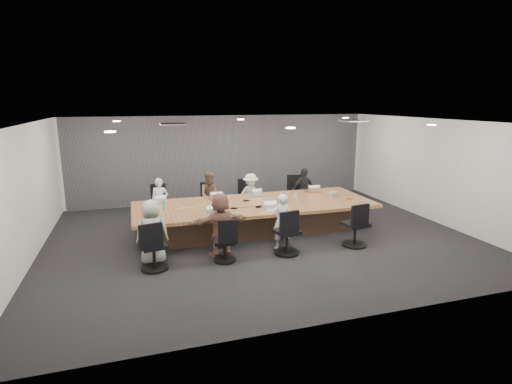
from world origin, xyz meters
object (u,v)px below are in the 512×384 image
object	(u,v)px
snack_packet	(349,198)
chair_7	(355,228)
person_2	(251,195)
person_4	(152,232)
laptop_4	(151,221)
chair_0	(159,206)
bottle_clear	(220,199)
chair_4	(154,250)
laptop_5	(215,215)
person_6	(281,221)
bottle_green_left	(164,204)
stapler	(258,207)
conference_table	(255,216)
laptop_1	(215,198)
chair_6	(287,235)
chair_5	(224,245)
chair_1	(209,204)
chair_2	(247,200)
laptop_6	(273,210)
laptop_3	(311,191)
canvas_bag	(332,194)
mug_brown	(147,213)
person_3	(303,190)
person_1	(211,196)
laptop_2	(256,195)
laptop_0	(161,202)
person_5	(220,224)
chair_3	(298,195)
bottle_green_right	(284,197)

from	to	relation	value
snack_packet	chair_7	bearing A→B (deg)	-114.11
person_2	snack_packet	bearing A→B (deg)	-50.46
person_4	laptop_4	xyz separation A→B (m)	(0.00, 0.55, 0.08)
chair_0	bottle_clear	distance (m)	2.09
chair_0	person_4	world-z (taller)	person_4
chair_4	laptop_5	bearing A→B (deg)	20.64
person_6	bottle_green_left	xyz separation A→B (m)	(-2.45, 1.47, 0.22)
chair_0	stapler	distance (m)	3.11
person_2	conference_table	bearing A→B (deg)	-115.57
snack_packet	laptop_1	bearing A→B (deg)	161.67
chair_6	laptop_5	size ratio (longest dim) A/B	2.62
laptop_4	person_4	bearing A→B (deg)	-97.91
chair_0	chair_4	xyz separation A→B (m)	(-0.34, -3.40, 0.02)
chair_5	laptop_5	size ratio (longest dim) A/B	2.25
chair_1	chair_2	world-z (taller)	chair_2
chair_5	laptop_6	world-z (taller)	laptop_6
laptop_3	chair_1	bearing A→B (deg)	-12.32
canvas_bag	laptop_3	bearing A→B (deg)	109.62
chair_6	laptop_5	bearing A→B (deg)	136.83
laptop_5	mug_brown	size ratio (longest dim) A/B	2.66
chair_2	person_6	xyz separation A→B (m)	(-0.08, -3.05, 0.24)
person_3	snack_packet	size ratio (longest dim) A/B	8.25
person_1	snack_packet	distance (m)	3.76
bottle_clear	chair_0	bearing A→B (deg)	133.62
chair_6	bottle_green_left	size ratio (longest dim) A/B	3.55
person_3	canvas_bag	distance (m)	1.35
chair_7	laptop_5	size ratio (longest dim) A/B	2.70
chair_2	laptop_2	distance (m)	0.97
chair_1	laptop_2	world-z (taller)	laptop_2
laptop_0	laptop_3	world-z (taller)	same
person_3	chair_4	bearing A→B (deg)	-159.37
person_5	laptop_2	bearing A→B (deg)	-130.32
bottle_green_left	person_2	bearing A→B (deg)	25.93
laptop_2	mug_brown	size ratio (longest dim) A/B	2.47
person_3	chair_1	bearing A→B (deg)	159.53
laptop_1	chair_3	bearing A→B (deg)	-156.20
bottle_green_left	snack_packet	size ratio (longest dim) A/B	1.48
chair_1	bottle_green_right	xyz separation A→B (m)	(1.61, -1.82, 0.50)
chair_1	bottle_green_left	size ratio (longest dim) A/B	3.09
chair_3	bottle_green_right	bearing A→B (deg)	70.36
person_1	person_2	xyz separation A→B (m)	(1.16, 0.00, -0.06)
laptop_6	stapler	bearing A→B (deg)	132.57
laptop_5	person_6	distance (m)	1.50
person_3	canvas_bag	size ratio (longest dim) A/B	5.32
chair_1	laptop_1	world-z (taller)	laptop_1
conference_table	chair_3	size ratio (longest dim) A/B	7.05
chair_4	bottle_green_left	size ratio (longest dim) A/B	3.49
chair_0	person_1	size ratio (longest dim) A/B	0.58
person_4	bottle_green_right	xyz separation A→B (m)	(3.34, 1.23, 0.20)
person_4	snack_packet	xyz separation A→B (m)	(5.10, 1.03, 0.09)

